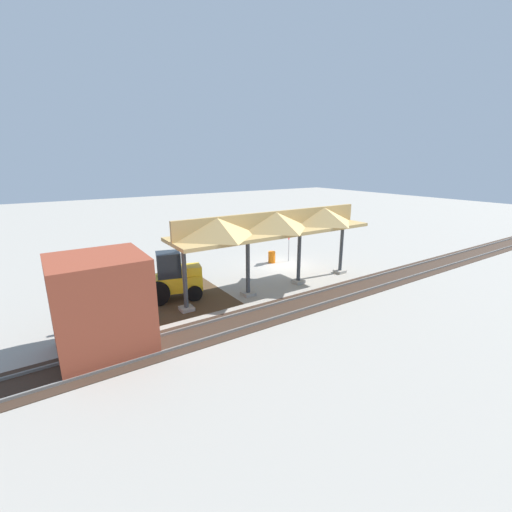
{
  "coord_description": "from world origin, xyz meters",
  "views": [
    {
      "loc": [
        15.79,
        19.96,
        7.73
      ],
      "look_at": [
        3.53,
        1.48,
        1.6
      ],
      "focal_mm": 24.0,
      "sensor_mm": 36.0,
      "label": 1
    }
  ],
  "objects_px": {
    "stop_sign": "(289,239)",
    "backhoe": "(170,278)",
    "brick_utility_building": "(101,304)",
    "traffic_barrel": "(272,257)"
  },
  "relations": [
    {
      "from": "brick_utility_building",
      "to": "traffic_barrel",
      "type": "relative_size",
      "value": 4.56
    },
    {
      "from": "stop_sign",
      "to": "brick_utility_building",
      "type": "distance_m",
      "value": 16.13
    },
    {
      "from": "stop_sign",
      "to": "backhoe",
      "type": "bearing_deg",
      "value": 12.83
    },
    {
      "from": "stop_sign",
      "to": "traffic_barrel",
      "type": "bearing_deg",
      "value": -16.49
    },
    {
      "from": "stop_sign",
      "to": "backhoe",
      "type": "height_order",
      "value": "backhoe"
    },
    {
      "from": "backhoe",
      "to": "traffic_barrel",
      "type": "distance_m",
      "value": 9.72
    },
    {
      "from": "backhoe",
      "to": "brick_utility_building",
      "type": "relative_size",
      "value": 1.26
    },
    {
      "from": "stop_sign",
      "to": "backhoe",
      "type": "relative_size",
      "value": 0.49
    },
    {
      "from": "backhoe",
      "to": "brick_utility_building",
      "type": "height_order",
      "value": "brick_utility_building"
    },
    {
      "from": "stop_sign",
      "to": "traffic_barrel",
      "type": "distance_m",
      "value": 1.99
    }
  ]
}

